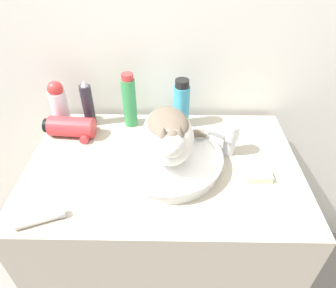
% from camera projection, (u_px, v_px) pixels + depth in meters
% --- Properties ---
extents(wall_back, '(8.00, 0.05, 2.40)m').
position_uv_depth(wall_back, '(165.00, 30.00, 1.11)').
color(wall_back, silver).
rests_on(wall_back, ground_plane).
extents(vanity_counter, '(0.94, 0.62, 0.86)m').
position_uv_depth(vanity_counter, '(164.00, 237.00, 1.30)').
color(vanity_counter, '#B2A893').
rests_on(vanity_counter, ground_plane).
extents(sink_basin, '(0.37, 0.37, 0.06)m').
position_uv_depth(sink_basin, '(168.00, 159.00, 1.01)').
color(sink_basin, white).
rests_on(sink_basin, vanity_counter).
extents(cat, '(0.23, 0.27, 0.18)m').
position_uv_depth(cat, '(169.00, 134.00, 0.94)').
color(cat, silver).
rests_on(cat, sink_basin).
extents(faucet, '(0.12, 0.07, 0.13)m').
position_uv_depth(faucet, '(228.00, 137.00, 1.03)').
color(faucet, silver).
rests_on(faucet, vanity_counter).
extents(shampoo_bottle_tall, '(0.05, 0.05, 0.22)m').
position_uv_depth(shampoo_bottle_tall, '(129.00, 101.00, 1.16)').
color(shampoo_bottle_tall, '#338C4C').
rests_on(shampoo_bottle_tall, vanity_counter).
extents(hairspray_can_black, '(0.04, 0.04, 0.19)m').
position_uv_depth(hairspray_can_black, '(88.00, 105.00, 1.17)').
color(hairspray_can_black, '#28232D').
rests_on(hairspray_can_black, vanity_counter).
extents(mouthwash_bottle, '(0.06, 0.06, 0.20)m').
position_uv_depth(mouthwash_bottle, '(181.00, 104.00, 1.16)').
color(mouthwash_bottle, teal).
rests_on(mouthwash_bottle, vanity_counter).
extents(lotion_bottle_white, '(0.07, 0.07, 0.19)m').
position_uv_depth(lotion_bottle_white, '(59.00, 103.00, 1.17)').
color(lotion_bottle_white, silver).
rests_on(lotion_bottle_white, vanity_counter).
extents(cream_tube, '(0.13, 0.07, 0.03)m').
position_uv_depth(cream_tube, '(41.00, 219.00, 0.84)').
color(cream_tube, silver).
rests_on(cream_tube, vanity_counter).
extents(hair_dryer, '(0.19, 0.11, 0.08)m').
position_uv_depth(hair_dryer, '(72.00, 127.00, 1.14)').
color(hair_dryer, '#C63338').
rests_on(hair_dryer, vanity_counter).
extents(soap_bar, '(0.08, 0.05, 0.02)m').
position_uv_depth(soap_bar, '(259.00, 176.00, 0.97)').
color(soap_bar, beige).
rests_on(soap_bar, vanity_counter).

